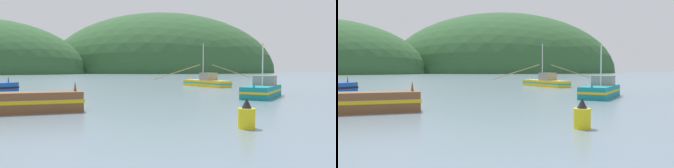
# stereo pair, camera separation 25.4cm
# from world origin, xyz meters

# --- Properties ---
(hill_mid_right) EXTENTS (164.35, 131.48, 86.49)m
(hill_mid_right) POSITION_xyz_m (30.57, 241.26, 0.00)
(hill_mid_right) COLOR #2D562D
(hill_mid_right) RESTS_ON ground
(hill_far_right) EXTENTS (80.21, 64.17, 87.59)m
(hill_far_right) POSITION_xyz_m (42.01, 239.83, 0.00)
(hill_far_right) COLOR #516B38
(hill_far_right) RESTS_ON ground
(fishing_boat_teal) EXTENTS (6.54, 7.74, 5.36)m
(fishing_boat_teal) POSITION_xyz_m (12.99, 26.14, 0.72)
(fishing_boat_teal) COLOR #147F84
(fishing_boat_teal) RESTS_ON ground
(fishing_boat_yellow) EXTENTS (17.53, 10.23, 7.04)m
(fishing_boat_yellow) POSITION_xyz_m (12.72, 46.80, 0.71)
(fishing_boat_yellow) COLOR gold
(fishing_boat_yellow) RESTS_ON ground
(channel_buoy) EXTENTS (0.81, 0.81, 1.45)m
(channel_buoy) POSITION_xyz_m (4.92, 9.74, 0.59)
(channel_buoy) COLOR yellow
(channel_buoy) RESTS_ON ground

